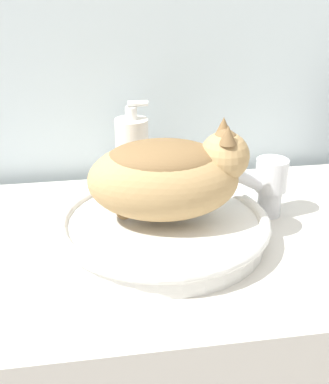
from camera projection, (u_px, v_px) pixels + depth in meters
name	position (u px, v px, depth m)	size (l,w,h in m)	color
sink_basin	(163.00, 227.00, 0.90)	(0.36, 0.36, 0.05)	silver
cat	(168.00, 174.00, 0.86)	(0.27, 0.26, 0.16)	tan
faucet	(267.00, 183.00, 0.97)	(0.13, 0.07, 0.12)	silver
soap_pump_bottle	(132.00, 154.00, 1.08)	(0.07, 0.07, 0.19)	silver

